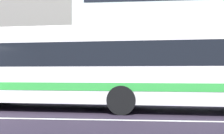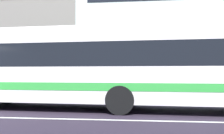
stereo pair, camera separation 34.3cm
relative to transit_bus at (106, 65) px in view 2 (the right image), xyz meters
The scene contains 3 objects.
hedge_row_far 5.40m from the transit_bus, 137.18° to the left, with size 12.13×1.10×0.92m, color #2B6329.
apartment_block_right 15.30m from the transit_bus, 61.21° to the left, with size 20.32×10.97×12.82m.
transit_bus is the anchor object (origin of this frame).
Camera 2 is at (7.04, -8.23, 1.43)m, focal length 43.70 mm.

